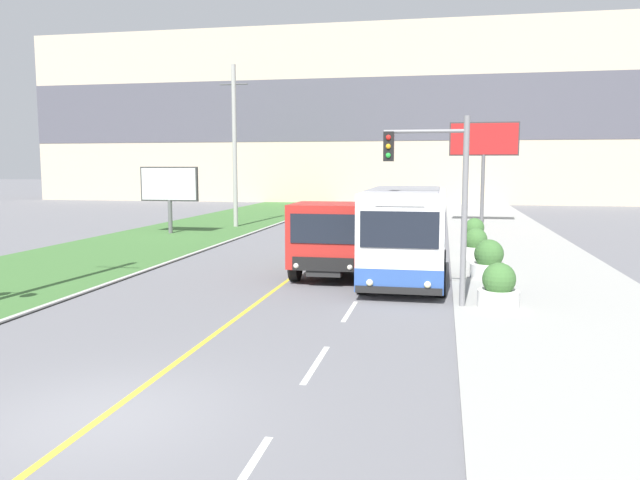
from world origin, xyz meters
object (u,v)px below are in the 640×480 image
billboard_small (169,186)px  planter_round_third (476,245)px  traffic_light_mast (439,186)px  planter_round_second (489,261)px  dump_truck (334,239)px  planter_round_far (474,233)px  billboard_large (484,145)px  utility_pole_far (235,146)px  city_bus (405,237)px  car_distant (384,218)px  planter_round_near (499,288)px

billboard_small → planter_round_third: billboard_small is taller
traffic_light_mast → planter_round_second: size_ratio=3.98×
dump_truck → planter_round_far: bearing=61.6°
billboard_large → planter_round_far: size_ratio=5.25×
billboard_large → billboard_small: billboard_large is taller
dump_truck → utility_pole_far: utility_pole_far is taller
planter_round_second → city_bus: bearing=-148.0°
traffic_light_mast → planter_round_far: bearing=83.2°
city_bus → car_distant: bearing=97.4°
billboard_large → planter_round_near: 25.41m
billboard_large → car_distant: bearing=-145.5°
billboard_large → planter_round_far: billboard_large is taller
billboard_large → billboard_small: 20.12m
traffic_light_mast → planter_round_far: traffic_light_mast is taller
city_bus → utility_pole_far: bearing=123.5°
dump_truck → billboard_small: 16.74m
city_bus → car_distant: 18.05m
traffic_light_mast → utility_pole_far: bearing=121.8°
billboard_large → planter_round_far: (-0.99, -11.00, -4.61)m
traffic_light_mast → billboard_small: bearing=133.2°
planter_round_third → planter_round_near: bearing=-89.1°
billboard_large → utility_pole_far: bearing=-164.5°
utility_pole_far → planter_round_far: utility_pole_far is taller
utility_pole_far → traffic_light_mast: utility_pole_far is taller
utility_pole_far → traffic_light_mast: size_ratio=1.95×
city_bus → utility_pole_far: (-11.76, 17.74, 3.53)m
car_distant → planter_round_far: car_distant is taller
dump_truck → utility_pole_far: size_ratio=0.68×
city_bus → dump_truck: bearing=153.4°
car_distant → planter_round_far: 8.51m
planter_round_second → billboard_large: bearing=87.3°
city_bus → planter_round_second: bearing=32.0°
utility_pole_far → planter_round_second: bearing=-47.7°
dump_truck → billboard_large: (6.27, 20.78, 3.92)m
utility_pole_far → billboard_small: 5.66m
traffic_light_mast → planter_round_far: (1.68, 14.02, -2.71)m
utility_pole_far → planter_round_near: (14.48, -20.65, -4.52)m
dump_truck → car_distant: 16.62m
city_bus → car_distant: (-2.33, 17.87, -0.92)m
car_distant → planter_round_near: bearing=-76.3°
city_bus → planter_round_far: city_bus is taller
billboard_small → planter_round_third: (16.75, -6.83, -2.11)m
traffic_light_mast → planter_round_second: 5.70m
planter_round_near → planter_round_far: bearing=89.9°
car_distant → traffic_light_mast: traffic_light_mast is taller
city_bus → planter_round_near: bearing=-46.9°
billboard_large → planter_round_third: bearing=-94.2°
car_distant → planter_round_third: bearing=-66.8°
billboard_large → planter_round_far: 11.97m
billboard_small → car_distant: bearing=21.5°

